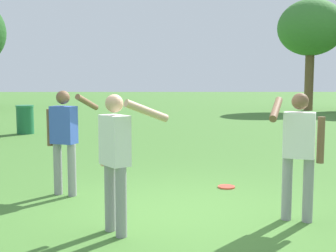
{
  "coord_description": "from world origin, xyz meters",
  "views": [
    {
      "loc": [
        -0.15,
        -5.81,
        1.8
      ],
      "look_at": [
        -0.05,
        1.75,
        1.0
      ],
      "focal_mm": 46.54,
      "sensor_mm": 36.0,
      "label": 1
    }
  ],
  "objects_px": {
    "person_thrower": "(64,134)",
    "tree_broad_center": "(311,29)",
    "person_catcher": "(299,147)",
    "person_bystander": "(116,153)",
    "frisbee": "(226,187)",
    "trash_can_beside_table": "(25,119)"
  },
  "relations": [
    {
      "from": "tree_broad_center",
      "to": "frisbee",
      "type": "bearing_deg",
      "value": -112.27
    },
    {
      "from": "person_bystander",
      "to": "tree_broad_center",
      "type": "height_order",
      "value": "tree_broad_center"
    },
    {
      "from": "person_bystander",
      "to": "tree_broad_center",
      "type": "bearing_deg",
      "value": 66.02
    },
    {
      "from": "person_thrower",
      "to": "tree_broad_center",
      "type": "relative_size",
      "value": 0.25
    },
    {
      "from": "person_catcher",
      "to": "trash_can_beside_table",
      "type": "distance_m",
      "value": 11.16
    },
    {
      "from": "person_catcher",
      "to": "tree_broad_center",
      "type": "bearing_deg",
      "value": 71.09
    },
    {
      "from": "person_thrower",
      "to": "frisbee",
      "type": "distance_m",
      "value": 2.8
    },
    {
      "from": "person_catcher",
      "to": "tree_broad_center",
      "type": "distance_m",
      "value": 21.79
    },
    {
      "from": "frisbee",
      "to": "trash_can_beside_table",
      "type": "distance_m",
      "value": 9.37
    },
    {
      "from": "trash_can_beside_table",
      "to": "tree_broad_center",
      "type": "relative_size",
      "value": 0.15
    },
    {
      "from": "person_catcher",
      "to": "frisbee",
      "type": "height_order",
      "value": "person_catcher"
    },
    {
      "from": "person_thrower",
      "to": "person_bystander",
      "type": "distance_m",
      "value": 2.0
    },
    {
      "from": "person_bystander",
      "to": "trash_can_beside_table",
      "type": "bearing_deg",
      "value": 112.94
    },
    {
      "from": "person_bystander",
      "to": "frisbee",
      "type": "height_order",
      "value": "person_bystander"
    },
    {
      "from": "person_catcher",
      "to": "person_thrower",
      "type": "bearing_deg",
      "value": 157.89
    },
    {
      "from": "person_bystander",
      "to": "person_thrower",
      "type": "bearing_deg",
      "value": 119.47
    },
    {
      "from": "tree_broad_center",
      "to": "trash_can_beside_table",
      "type": "bearing_deg",
      "value": -140.09
    },
    {
      "from": "person_catcher",
      "to": "tree_broad_center",
      "type": "relative_size",
      "value": 0.25
    },
    {
      "from": "person_catcher",
      "to": "frisbee",
      "type": "bearing_deg",
      "value": 110.23
    },
    {
      "from": "person_thrower",
      "to": "trash_can_beside_table",
      "type": "bearing_deg",
      "value": 111.4
    },
    {
      "from": "person_bystander",
      "to": "tree_broad_center",
      "type": "xyz_separation_m",
      "value": [
        9.21,
        20.72,
        3.82
      ]
    },
    {
      "from": "person_catcher",
      "to": "trash_can_beside_table",
      "type": "bearing_deg",
      "value": 124.56
    }
  ]
}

